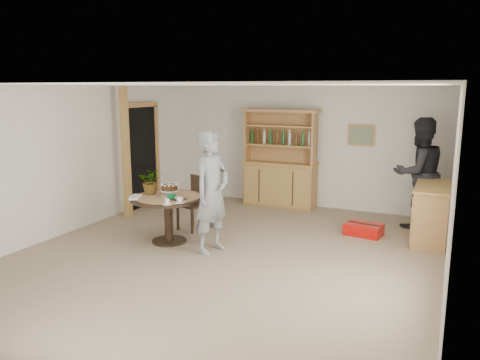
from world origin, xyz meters
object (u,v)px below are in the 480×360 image
hutch (280,174)px  sideboard (431,214)px  adult_person (419,173)px  red_suitcase (364,229)px  dining_table (168,206)px  dining_chair (195,199)px  teen_boy (212,193)px

hutch → sideboard: size_ratio=1.62×
adult_person → red_suitcase: size_ratio=3.00×
dining_table → adult_person: 4.42m
hutch → adult_person: bearing=-9.3°
sideboard → dining_chair: dining_chair is taller
dining_table → teen_boy: teen_boy is taller
sideboard → dining_table: 4.25m
hutch → dining_table: hutch is taller
adult_person → dining_table: bearing=-2.9°
dining_table → red_suitcase: 3.32m
sideboard → red_suitcase: size_ratio=1.92×
teen_boy → adult_person: size_ratio=0.94×
hutch → red_suitcase: (2.00, -1.34, -0.59)m
sideboard → red_suitcase: sideboard is taller
sideboard → adult_person: (-0.28, 0.79, 0.51)m
dining_table → dining_chair: (0.02, 0.83, -0.07)m
hutch → dining_chair: 2.34m
dining_table → dining_chair: bearing=88.5°
hutch → dining_chair: bearing=-110.0°
hutch → sideboard: hutch is taller
dining_chair → teen_boy: 1.30m
sideboard → adult_person: size_ratio=0.64×
dining_chair → adult_person: adult_person is taller
dining_chair → sideboard: bearing=29.6°
teen_boy → red_suitcase: 2.78m
adult_person → red_suitcase: (-0.76, -0.89, -0.88)m
teen_boy → adult_person: adult_person is taller
teen_boy → dining_chair: bearing=54.5°
sideboard → teen_boy: bearing=-148.0°
dining_chair → red_suitcase: bearing=32.6°
sideboard → teen_boy: (-3.01, -1.88, 0.45)m
adult_person → teen_boy: bearing=5.8°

